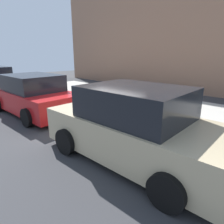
{
  "coord_description": "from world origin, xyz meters",
  "views": [
    {
      "loc": [
        -5.28,
        4.69,
        2.35
      ],
      "look_at": [
        -1.06,
        0.43,
        0.57
      ],
      "focal_mm": 31.22,
      "sensor_mm": 36.0,
      "label": 1
    }
  ],
  "objects": [
    {
      "name": "fire_hydrant",
      "position": [
        1.91,
        -0.79,
        0.58
      ],
      "size": [
        0.39,
        0.21,
        0.83
      ],
      "color": "#D89E0C",
      "rests_on": "sidewalk_curb"
    },
    {
      "name": "suitcase_teal_8",
      "position": [
        1.23,
        -0.82,
        0.4
      ],
      "size": [
        0.41,
        0.25,
        0.58
      ],
      "color": "#0F606B",
      "rests_on": "sidewalk_curb"
    },
    {
      "name": "ground_plane",
      "position": [
        0.0,
        0.0,
        0.0
      ],
      "size": [
        40.0,
        40.0,
        0.0
      ],
      "primitive_type": "plane",
      "color": "#333335"
    },
    {
      "name": "bollard_post",
      "position": [
        2.4,
        -0.64,
        0.5
      ],
      "size": [
        0.12,
        0.12,
        0.72
      ],
      "primitive_type": "cylinder",
      "color": "brown",
      "rests_on": "sidewalk_curb"
    },
    {
      "name": "suitcase_olive_5",
      "position": [
        -0.39,
        -0.75,
        0.45
      ],
      "size": [
        0.42,
        0.22,
        0.82
      ],
      "color": "#59601E",
      "rests_on": "sidewalk_curb"
    },
    {
      "name": "sidewalk_curb",
      "position": [
        0.0,
        -2.5,
        0.07
      ],
      "size": [
        18.0,
        5.0,
        0.14
      ],
      "primitive_type": "cube",
      "color": "#ADA89E",
      "rests_on": "ground_plane"
    },
    {
      "name": "suitcase_red_4",
      "position": [
        -0.89,
        -0.78,
        0.4
      ],
      "size": [
        0.42,
        0.21,
        0.75
      ],
      "color": "red",
      "rests_on": "sidewalk_curb"
    },
    {
      "name": "suitcase_maroon_0",
      "position": [
        -2.96,
        -0.85,
        0.44
      ],
      "size": [
        0.49,
        0.22,
        0.92
      ],
      "color": "maroon",
      "rests_on": "sidewalk_curb"
    },
    {
      "name": "parked_car_red_1",
      "position": [
        2.49,
        1.4,
        0.74
      ],
      "size": [
        4.51,
        2.25,
        1.58
      ],
      "color": "#AD1619",
      "rests_on": "ground_plane"
    },
    {
      "name": "suitcase_navy_2",
      "position": [
        -1.87,
        -0.72,
        0.48
      ],
      "size": [
        0.46,
        0.26,
        0.91
      ],
      "color": "navy",
      "rests_on": "sidewalk_curb"
    },
    {
      "name": "suitcase_silver_3",
      "position": [
        -1.37,
        -0.78,
        0.43
      ],
      "size": [
        0.38,
        0.27,
        0.82
      ],
      "color": "#9EA0A8",
      "rests_on": "sidewalk_curb"
    },
    {
      "name": "suitcase_black_6",
      "position": [
        0.15,
        -0.8,
        0.51
      ],
      "size": [
        0.5,
        0.26,
        0.96
      ],
      "color": "black",
      "rests_on": "sidewalk_curb"
    },
    {
      "name": "suitcase_teal_1",
      "position": [
        -2.4,
        -0.82,
        0.43
      ],
      "size": [
        0.47,
        0.28,
        0.85
      ],
      "color": "#0F606B",
      "rests_on": "sidewalk_curb"
    },
    {
      "name": "parked_car_beige_0",
      "position": [
        -2.73,
        1.4,
        0.79
      ],
      "size": [
        4.36,
        2.24,
        1.69
      ],
      "color": "tan",
      "rests_on": "ground_plane"
    },
    {
      "name": "building_facade_sidewalk_side",
      "position": [
        0.0,
        -8.68,
        4.39
      ],
      "size": [
        24.0,
        3.0,
        8.78
      ],
      "primitive_type": "cube",
      "color": "#936B51",
      "rests_on": "ground_plane"
    },
    {
      "name": "suitcase_maroon_7",
      "position": [
        0.71,
        -0.76,
        0.5
      ],
      "size": [
        0.48,
        0.3,
        1.06
      ],
      "color": "maroon",
      "rests_on": "sidewalk_curb"
    }
  ]
}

